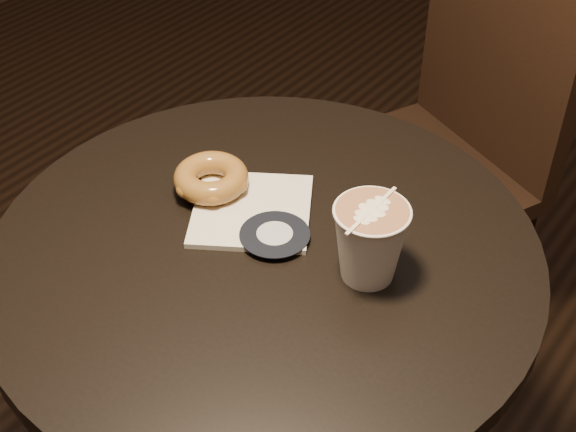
{
  "coord_description": "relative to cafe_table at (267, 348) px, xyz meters",
  "views": [
    {
      "loc": [
        0.47,
        -0.58,
        1.43
      ],
      "look_at": [
        0.01,
        0.03,
        0.79
      ],
      "focal_mm": 50.0,
      "sensor_mm": 36.0,
      "label": 1
    }
  ],
  "objects": [
    {
      "name": "pastry_bag",
      "position": [
        -0.05,
        0.04,
        0.2
      ],
      "size": [
        0.21,
        0.21,
        0.01
      ],
      "primitive_type": "cube",
      "rotation": [
        0.0,
        0.0,
        0.56
      ],
      "color": "silver",
      "rests_on": "cafe_table"
    },
    {
      "name": "cafe_table",
      "position": [
        0.0,
        0.0,
        0.0
      ],
      "size": [
        0.7,
        0.7,
        0.75
      ],
      "color": "black",
      "rests_on": "ground"
    },
    {
      "name": "latte_cup",
      "position": [
        0.13,
        0.03,
        0.25
      ],
      "size": [
        0.09,
        0.09,
        0.1
      ],
      "primitive_type": null,
      "color": "white",
      "rests_on": "cafe_table"
    },
    {
      "name": "doughnut",
      "position": [
        -0.12,
        0.04,
        0.22
      ],
      "size": [
        0.1,
        0.1,
        0.03
      ],
      "primitive_type": "torus",
      "color": "brown",
      "rests_on": "pastry_bag"
    },
    {
      "name": "chair",
      "position": [
        -0.06,
        0.67,
        0.01
      ],
      "size": [
        0.52,
        0.52,
        1.0
      ],
      "rotation": [
        0.0,
        0.0,
        -0.42
      ],
      "color": "black",
      "rests_on": "ground"
    }
  ]
}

